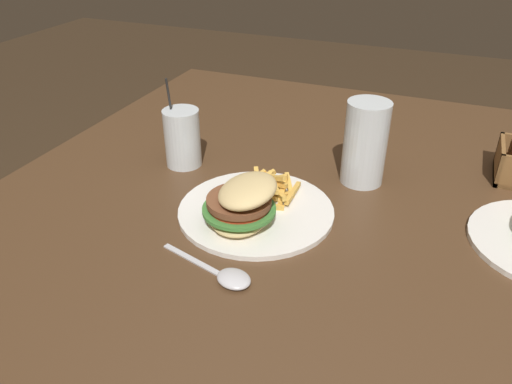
# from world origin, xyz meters

# --- Properties ---
(dining_table) EXTENTS (1.35, 1.44, 0.71)m
(dining_table) POSITION_xyz_m (0.00, 0.00, 0.64)
(dining_table) COLOR #4C331E
(dining_table) RESTS_ON ground_plane
(meal_plate_near) EXTENTS (0.30, 0.30, 0.11)m
(meal_plate_near) POSITION_xyz_m (0.12, -0.16, 0.74)
(meal_plate_near) COLOR white
(meal_plate_near) RESTS_ON dining_table
(beer_glass) EXTENTS (0.09, 0.09, 0.18)m
(beer_glass) POSITION_xyz_m (-0.11, 0.00, 0.79)
(beer_glass) COLOR silver
(beer_glass) RESTS_ON dining_table
(juice_glass) EXTENTS (0.08, 0.08, 0.20)m
(juice_glass) POSITION_xyz_m (-0.03, -0.39, 0.77)
(juice_glass) COLOR silver
(juice_glass) RESTS_ON dining_table
(spoon) EXTENTS (0.08, 0.19, 0.02)m
(spoon) POSITION_xyz_m (0.29, -0.12, 0.72)
(spoon) COLOR silver
(spoon) RESTS_ON dining_table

